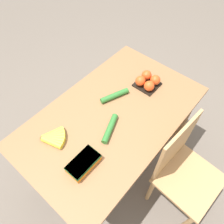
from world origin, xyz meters
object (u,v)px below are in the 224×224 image
(cucumber_near, at_px, (110,128))
(cucumber_far, at_px, (115,96))
(tomato_pack, at_px, (148,81))
(carrot_bag, at_px, (83,163))
(chair, at_px, (182,171))
(banana_bunch, at_px, (53,138))

(cucumber_near, xyz_separation_m, cucumber_far, (-0.24, -0.16, 0.00))
(tomato_pack, relative_size, cucumber_near, 0.77)
(carrot_bag, bearing_deg, cucumber_far, -158.81)
(tomato_pack, distance_m, cucumber_far, 0.28)
(carrot_bag, distance_m, cucumber_far, 0.56)
(tomato_pack, height_order, cucumber_far, tomato_pack)
(carrot_bag, bearing_deg, tomato_pack, -173.23)
(cucumber_far, bearing_deg, chair, 87.16)
(carrot_bag, height_order, cucumber_far, carrot_bag)
(chair, xyz_separation_m, banana_bunch, (0.49, -0.74, 0.29))
(chair, height_order, cucumber_far, chair)
(cucumber_near, bearing_deg, chair, 111.72)
(cucumber_far, bearing_deg, cucumber_near, 34.12)
(tomato_pack, distance_m, cucumber_near, 0.50)
(banana_bunch, bearing_deg, cucumber_far, 172.46)
(chair, xyz_separation_m, tomato_pack, (-0.29, -0.56, 0.32))
(banana_bunch, height_order, tomato_pack, tomato_pack)
(banana_bunch, xyz_separation_m, cucumber_near, (-0.29, 0.23, 0.00))
(chair, bearing_deg, cucumber_near, 116.01)
(cucumber_near, bearing_deg, banana_bunch, -38.44)
(tomato_pack, height_order, carrot_bag, tomato_pack)
(banana_bunch, relative_size, tomato_pack, 0.94)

